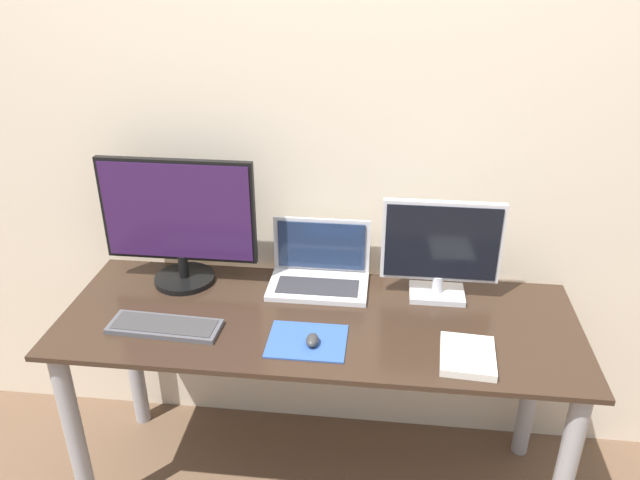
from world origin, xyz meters
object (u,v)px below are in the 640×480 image
object	(u,v)px
laptop	(319,269)
keyboard	(165,326)
monitor_left	(179,221)
book	(468,356)
monitor_right	(441,249)
mouse	(314,340)

from	to	relation	value
laptop	keyboard	distance (m)	0.57
monitor_left	book	world-z (taller)	monitor_left
monitor_right	mouse	distance (m)	0.54
keyboard	book	xyz separation A→B (m)	(0.94, -0.05, 0.00)
keyboard	book	distance (m)	0.94
laptop	book	bearing A→B (deg)	-39.01
monitor_left	mouse	xyz separation A→B (m)	(0.51, -0.34, -0.22)
laptop	monitor_right	bearing A→B (deg)	-5.76
laptop	keyboard	world-z (taller)	laptop
laptop	book	world-z (taller)	laptop
laptop	mouse	distance (m)	0.38
mouse	book	xyz separation A→B (m)	(0.46, -0.01, -0.01)
monitor_right	monitor_left	bearing A→B (deg)	-180.00
monitor_left	keyboard	bearing A→B (deg)	-84.57
monitor_left	laptop	bearing A→B (deg)	4.93
monitor_left	mouse	distance (m)	0.65
mouse	monitor_left	bearing A→B (deg)	146.59
monitor_right	keyboard	xyz separation A→B (m)	(-0.87, -0.30, -0.17)
monitor_right	mouse	size ratio (longest dim) A/B	6.35
monitor_left	mouse	bearing A→B (deg)	-33.41
monitor_right	mouse	bearing A→B (deg)	-138.95
monitor_left	laptop	size ratio (longest dim) A/B	1.55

